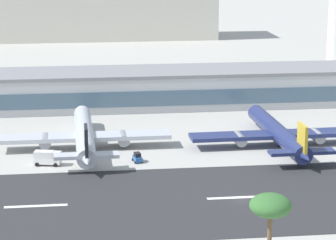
{
  "coord_description": "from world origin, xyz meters",
  "views": [
    {
      "loc": [
        -32.26,
        -141.91,
        51.79
      ],
      "look_at": [
        -9.17,
        42.9,
        5.96
      ],
      "focal_mm": 83.96,
      "sensor_mm": 36.0,
      "label": 1
    }
  ],
  "objects_px": {
    "airliner_gold_tail_gate_2": "(279,134)",
    "palm_tree_0": "(270,208)",
    "airliner_black_tail_gate_1": "(84,136)",
    "service_box_truck_0": "(47,158)",
    "terminal_building": "(156,88)",
    "distant_hotel_block": "(94,1)",
    "service_baggage_tug_1": "(137,158)"
  },
  "relations": [
    {
      "from": "terminal_building",
      "to": "distant_hotel_block",
      "type": "relative_size",
      "value": 1.48
    },
    {
      "from": "palm_tree_0",
      "to": "service_baggage_tug_1",
      "type": "bearing_deg",
      "value": 101.09
    },
    {
      "from": "terminal_building",
      "to": "service_box_truck_0",
      "type": "xyz_separation_m",
      "value": [
        -30.73,
        -56.89,
        -3.64
      ]
    },
    {
      "from": "distant_hotel_block",
      "to": "airliner_gold_tail_gate_2",
      "type": "bearing_deg",
      "value": -79.16
    },
    {
      "from": "airliner_gold_tail_gate_2",
      "to": "palm_tree_0",
      "type": "relative_size",
      "value": 3.16
    },
    {
      "from": "airliner_gold_tail_gate_2",
      "to": "palm_tree_0",
      "type": "distance_m",
      "value": 79.66
    },
    {
      "from": "palm_tree_0",
      "to": "airliner_black_tail_gate_1",
      "type": "bearing_deg",
      "value": 107.44
    },
    {
      "from": "airliner_gold_tail_gate_2",
      "to": "service_baggage_tug_1",
      "type": "xyz_separation_m",
      "value": [
        -35.21,
        -8.37,
        -2.12
      ]
    },
    {
      "from": "terminal_building",
      "to": "palm_tree_0",
      "type": "xyz_separation_m",
      "value": [
        2.68,
        -124.45,
        7.66
      ]
    },
    {
      "from": "service_box_truck_0",
      "to": "terminal_building",
      "type": "bearing_deg",
      "value": 74.49
    },
    {
      "from": "airliner_black_tail_gate_1",
      "to": "terminal_building",
      "type": "bearing_deg",
      "value": -26.43
    },
    {
      "from": "service_box_truck_0",
      "to": "airliner_gold_tail_gate_2",
      "type": "bearing_deg",
      "value": 21.45
    },
    {
      "from": "terminal_building",
      "to": "service_box_truck_0",
      "type": "relative_size",
      "value": 26.71
    },
    {
      "from": "airliner_black_tail_gate_1",
      "to": "airliner_gold_tail_gate_2",
      "type": "distance_m",
      "value": 46.97
    },
    {
      "from": "distant_hotel_block",
      "to": "service_baggage_tug_1",
      "type": "bearing_deg",
      "value": -89.29
    },
    {
      "from": "airliner_black_tail_gate_1",
      "to": "service_box_truck_0",
      "type": "xyz_separation_m",
      "value": [
        -8.52,
        -11.66,
        -1.5
      ]
    },
    {
      "from": "service_baggage_tug_1",
      "to": "palm_tree_0",
      "type": "height_order",
      "value": "palm_tree_0"
    },
    {
      "from": "service_baggage_tug_1",
      "to": "palm_tree_0",
      "type": "relative_size",
      "value": 0.23
    },
    {
      "from": "airliner_gold_tail_gate_2",
      "to": "palm_tree_0",
      "type": "height_order",
      "value": "palm_tree_0"
    },
    {
      "from": "terminal_building",
      "to": "airliner_black_tail_gate_1",
      "type": "distance_m",
      "value": 50.43
    },
    {
      "from": "service_box_truck_0",
      "to": "palm_tree_0",
      "type": "height_order",
      "value": "palm_tree_0"
    },
    {
      "from": "service_box_truck_0",
      "to": "distant_hotel_block",
      "type": "bearing_deg",
      "value": 97.96
    },
    {
      "from": "airliner_gold_tail_gate_2",
      "to": "service_box_truck_0",
      "type": "bearing_deg",
      "value": 97.3
    },
    {
      "from": "airliner_gold_tail_gate_2",
      "to": "palm_tree_0",
      "type": "xyz_separation_m",
      "value": [
        -21.97,
        -75.93,
        9.92
      ]
    },
    {
      "from": "airliner_black_tail_gate_1",
      "to": "service_box_truck_0",
      "type": "height_order",
      "value": "airliner_black_tail_gate_1"
    },
    {
      "from": "terminal_building",
      "to": "service_baggage_tug_1",
      "type": "distance_m",
      "value": 58.03
    },
    {
      "from": "service_box_truck_0",
      "to": "service_baggage_tug_1",
      "type": "xyz_separation_m",
      "value": [
        20.17,
        -0.01,
        -0.74
      ]
    },
    {
      "from": "airliner_black_tail_gate_1",
      "to": "service_box_truck_0",
      "type": "bearing_deg",
      "value": 143.56
    },
    {
      "from": "service_baggage_tug_1",
      "to": "palm_tree_0",
      "type": "bearing_deg",
      "value": 0.71
    },
    {
      "from": "palm_tree_0",
      "to": "service_box_truck_0",
      "type": "bearing_deg",
      "value": 116.31
    },
    {
      "from": "airliner_gold_tail_gate_2",
      "to": "palm_tree_0",
      "type": "bearing_deg",
      "value": 162.57
    },
    {
      "from": "terminal_building",
      "to": "distant_hotel_block",
      "type": "height_order",
      "value": "distant_hotel_block"
    }
  ]
}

